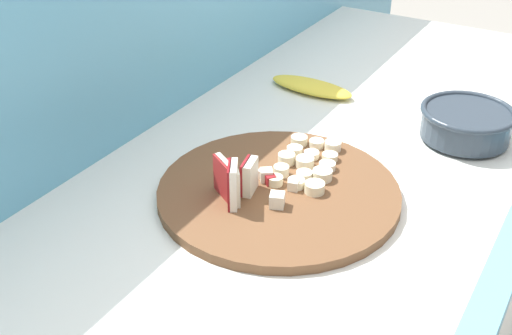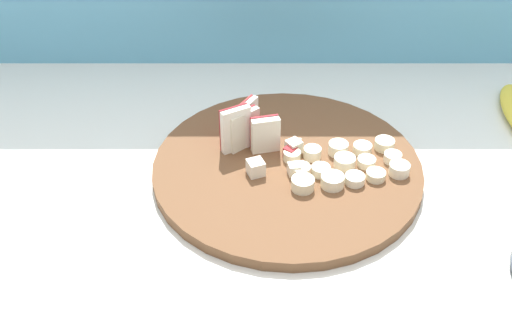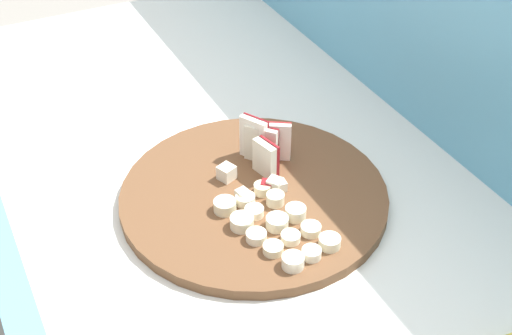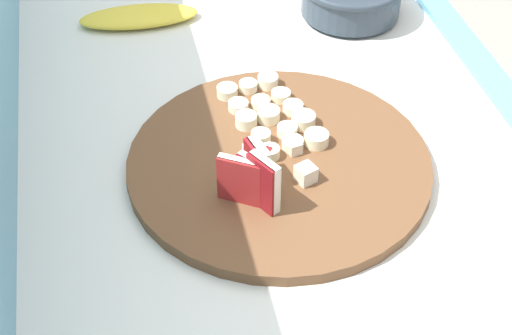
{
  "view_description": "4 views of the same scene",
  "coord_description": "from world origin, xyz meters",
  "px_view_note": "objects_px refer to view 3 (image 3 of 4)",
  "views": [
    {
      "loc": [
        -0.81,
        -0.35,
        1.4
      ],
      "look_at": [
        -0.14,
        0.04,
        0.93
      ],
      "focal_mm": 45.0,
      "sensor_mm": 36.0,
      "label": 1
    },
    {
      "loc": [
        -0.15,
        -0.62,
        1.39
      ],
      "look_at": [
        -0.15,
        -0.0,
        0.9
      ],
      "focal_mm": 43.48,
      "sensor_mm": 36.0,
      "label": 2
    },
    {
      "loc": [
        0.54,
        -0.3,
        1.48
      ],
      "look_at": [
        -0.15,
        0.04,
        0.9
      ],
      "focal_mm": 49.54,
      "sensor_mm": 36.0,
      "label": 3
    },
    {
      "loc": [
        -0.76,
        0.19,
        1.48
      ],
      "look_at": [
        -0.13,
        0.05,
        0.9
      ],
      "focal_mm": 54.0,
      "sensor_mm": 36.0,
      "label": 4
    }
  ],
  "objects_px": {
    "cutting_board": "(254,196)",
    "apple_wedge_fan": "(264,145)",
    "apple_dice_pile": "(254,182)",
    "banana_slice_rows": "(273,223)"
  },
  "relations": [
    {
      "from": "cutting_board",
      "to": "apple_wedge_fan",
      "type": "xyz_separation_m",
      "value": [
        -0.05,
        0.04,
        0.04
      ]
    },
    {
      "from": "apple_dice_pile",
      "to": "apple_wedge_fan",
      "type": "bearing_deg",
      "value": 140.1
    },
    {
      "from": "apple_wedge_fan",
      "to": "apple_dice_pile",
      "type": "height_order",
      "value": "apple_wedge_fan"
    },
    {
      "from": "cutting_board",
      "to": "apple_wedge_fan",
      "type": "distance_m",
      "value": 0.08
    },
    {
      "from": "cutting_board",
      "to": "banana_slice_rows",
      "type": "height_order",
      "value": "banana_slice_rows"
    },
    {
      "from": "banana_slice_rows",
      "to": "apple_wedge_fan",
      "type": "bearing_deg",
      "value": 158.06
    },
    {
      "from": "cutting_board",
      "to": "apple_wedge_fan",
      "type": "height_order",
      "value": "apple_wedge_fan"
    },
    {
      "from": "cutting_board",
      "to": "banana_slice_rows",
      "type": "relative_size",
      "value": 2.2
    },
    {
      "from": "apple_wedge_fan",
      "to": "banana_slice_rows",
      "type": "height_order",
      "value": "apple_wedge_fan"
    },
    {
      "from": "apple_wedge_fan",
      "to": "apple_dice_pile",
      "type": "relative_size",
      "value": 1.05
    }
  ]
}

